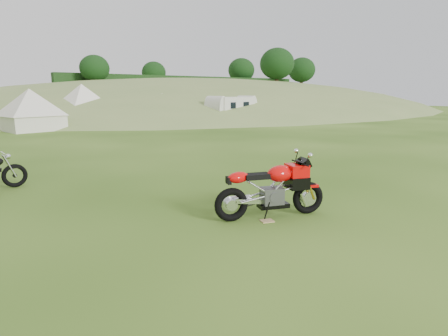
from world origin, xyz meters
TOP-DOWN VIEW (x-y plane):
  - ground at (0.00, 0.00)m, footprint 120.00×120.00m
  - hillside at (24.00, 40.00)m, footprint 80.00×64.00m
  - hedgerow at (24.00, 40.00)m, footprint 36.00×1.20m
  - sport_motorcycle at (0.76, -0.10)m, footprint 2.02×1.12m
  - plywood_board at (0.55, -0.24)m, footprint 0.26×0.23m
  - tent_left at (0.22, 19.36)m, footprint 3.40×3.40m
  - tent_mid at (4.19, 23.01)m, footprint 3.79×3.79m
  - tent_right at (9.63, 21.34)m, footprint 3.27×3.27m
  - caravan at (12.95, 16.96)m, footprint 4.27×2.46m

SIDE VIEW (x-z plane):
  - ground at x=0.00m, z-range 0.00..0.00m
  - hillside at x=24.00m, z-range -4.00..4.00m
  - hedgerow at x=24.00m, z-range -4.30..4.30m
  - plywood_board at x=0.55m, z-range 0.00..0.02m
  - sport_motorcycle at x=0.76m, z-range 0.00..1.18m
  - caravan at x=12.95m, z-range 0.00..1.88m
  - tent_right at x=9.63m, z-range 0.00..2.29m
  - tent_left at x=0.22m, z-range 0.00..2.48m
  - tent_mid at x=4.19m, z-range 0.00..2.71m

